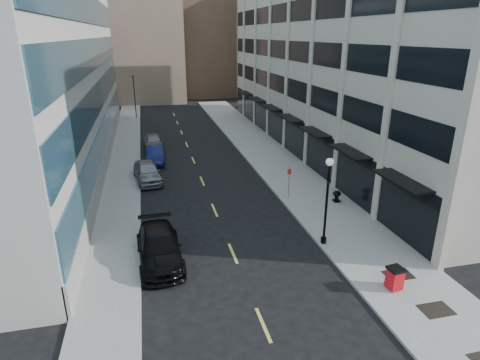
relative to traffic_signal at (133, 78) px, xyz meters
name	(u,v)px	position (x,y,z in m)	size (l,w,h in m)	color
ground	(278,360)	(5.50, -48.00, -5.72)	(160.00, 160.00, 0.00)	black
sidewalk_right	(288,173)	(13.00, -28.00, -5.64)	(5.00, 80.00, 0.15)	gray
sidewalk_left	(121,187)	(-1.00, -28.00, -5.64)	(3.00, 80.00, 0.15)	gray
building_right	(356,61)	(22.44, -21.01, 3.28)	(15.30, 46.50, 18.25)	beige
skyline_tan_near	(139,19)	(1.50, 20.00, 8.28)	(14.00, 18.00, 28.00)	#947761
skyline_brown	(202,3)	(13.50, 24.00, 11.28)	(12.00, 16.00, 34.00)	brown
skyline_tan_far	(89,37)	(-8.50, 30.00, 5.28)	(12.00, 14.00, 22.00)	#947761
skyline_stone	(260,42)	(23.50, 18.00, 4.28)	(10.00, 14.00, 20.00)	beige
grate_mid	(436,310)	(13.10, -47.00, -5.56)	(1.40, 1.00, 0.01)	black
grate_far	(398,275)	(13.10, -44.20, -5.56)	(1.40, 1.00, 0.01)	black
road_centerline	(208,194)	(5.50, -31.00, -5.71)	(0.15, 68.20, 0.01)	#D8CC4C
traffic_signal	(133,78)	(0.00, 0.00, 0.00)	(0.66, 0.66, 6.98)	black
car_black_pickup	(159,248)	(1.51, -39.87, -4.91)	(2.27, 5.58, 1.62)	black
car_silver_sedan	(147,172)	(1.11, -27.00, -4.89)	(1.96, 4.88, 1.66)	gray
car_blue_sedan	(155,155)	(1.92, -21.91, -4.96)	(1.60, 4.59, 1.51)	#151C4F
car_grey_sedan	(153,142)	(1.92, -16.96, -4.93)	(1.86, 4.62, 1.58)	slate
trash_bin	(395,277)	(12.18, -45.16, -4.96)	(0.77, 0.82, 1.13)	red
lamppost	(327,193)	(10.80, -40.29, -2.49)	(0.44, 0.44, 5.25)	black
sign_post	(289,178)	(11.08, -33.52, -4.00)	(0.28, 0.06, 2.43)	slate
urn_planter	(337,195)	(14.25, -34.87, -5.07)	(0.59, 0.59, 0.82)	black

